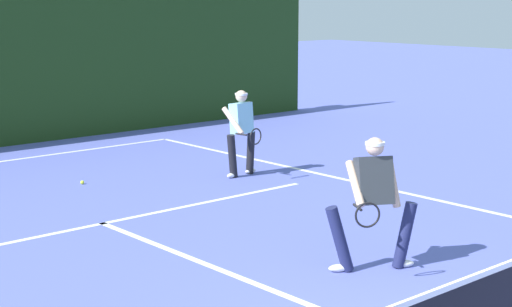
# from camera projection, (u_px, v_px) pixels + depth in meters

# --- Properties ---
(court_line_service) EXTENTS (7.71, 0.10, 0.01)m
(court_line_service) POSITION_uv_depth(u_px,v_px,m) (103.00, 223.00, 11.65)
(court_line_service) COLOR white
(court_line_service) RESTS_ON ground_plane
(court_line_centre) EXTENTS (0.10, 6.40, 0.01)m
(court_line_centre) POSITION_uv_depth(u_px,v_px,m) (246.00, 280.00, 9.32)
(court_line_centre) COLOR white
(court_line_centre) RESTS_ON ground_plane
(player_near) EXTENTS (1.18, 0.82, 1.60)m
(player_near) POSITION_uv_depth(u_px,v_px,m) (373.00, 198.00, 9.51)
(player_near) COLOR #1E234C
(player_near) RESTS_ON ground_plane
(player_far) EXTENTS (0.75, 0.87, 1.56)m
(player_far) POSITION_uv_depth(u_px,v_px,m) (242.00, 129.00, 14.63)
(player_far) COLOR black
(player_far) RESTS_ON ground_plane
(tennis_ball) EXTENTS (0.07, 0.07, 0.07)m
(tennis_ball) POSITION_uv_depth(u_px,v_px,m) (82.00, 182.00, 14.10)
(tennis_ball) COLOR #D1E033
(tennis_ball) RESTS_ON ground_plane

